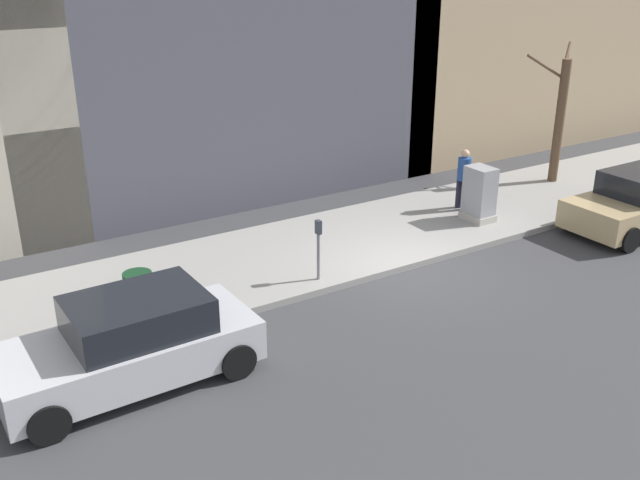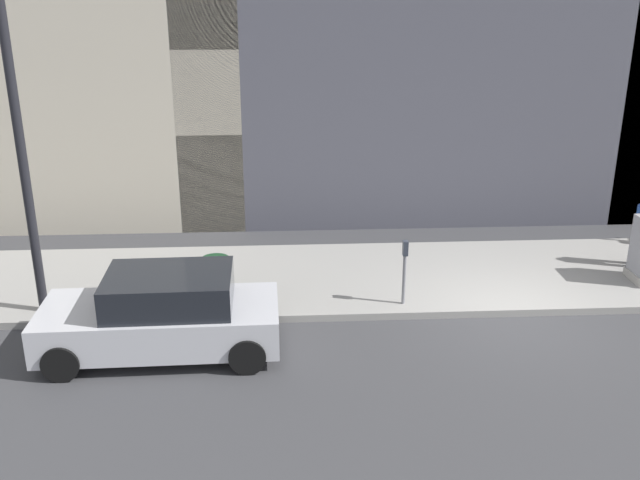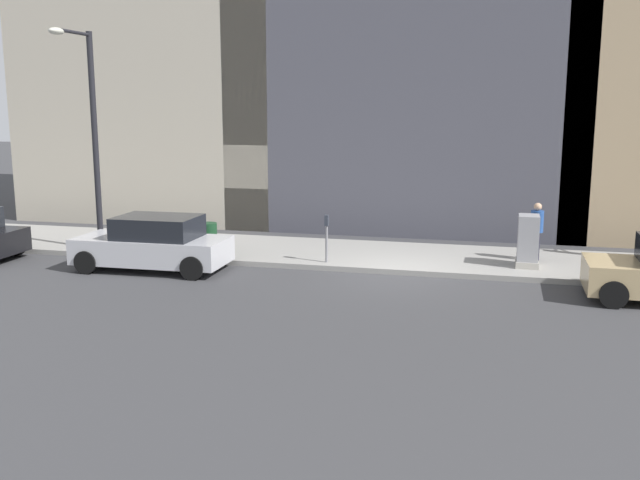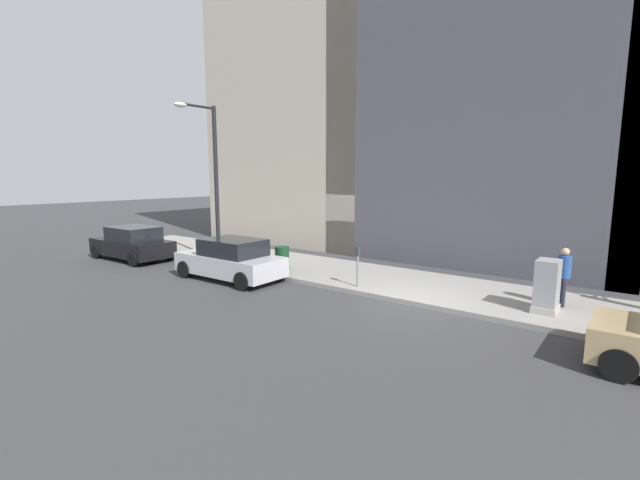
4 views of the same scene
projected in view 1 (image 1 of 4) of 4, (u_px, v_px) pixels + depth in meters
ground_plane at (409, 270)px, 16.15m from camera, size 120.00×120.00×0.00m
sidewalk at (358, 239)px, 17.69m from camera, size 4.00×36.00×0.15m
parked_car_silver at (132, 343)px, 11.74m from camera, size 2.00×4.24×1.52m
parking_meter at (318, 244)px, 15.08m from camera, size 0.14×0.10×1.35m
utility_box at (479, 194)px, 18.50m from camera, size 0.83×0.61×1.43m
bare_tree at (559, 117)px, 21.21m from camera, size 0.74×1.90×4.08m
trash_bin at (139, 294)px, 13.70m from camera, size 0.56×0.56×0.90m
pedestrian_midblock at (464, 176)px, 19.22m from camera, size 0.40×0.36×1.66m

